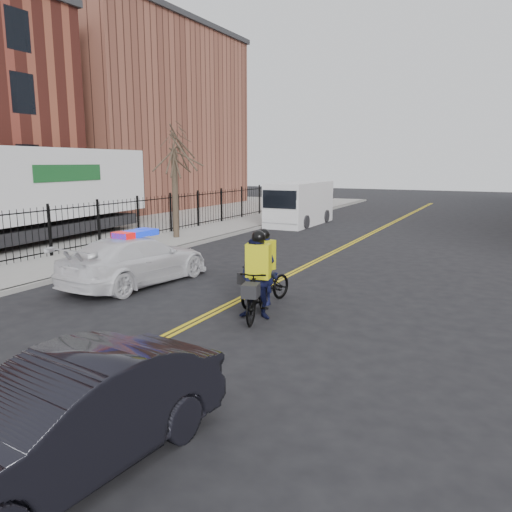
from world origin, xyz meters
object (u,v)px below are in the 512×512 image
object	(u,v)px
police_cruiser	(137,260)
cargo_van	(299,204)
dark_sedan	(64,420)
semi_trailer	(28,190)
cyclist_far	(258,285)
cyclist_near	(264,278)

from	to	relation	value
police_cruiser	cargo_van	world-z (taller)	cargo_van
police_cruiser	dark_sedan	bearing A→B (deg)	129.99
dark_sedan	semi_trailer	bearing A→B (deg)	147.98
semi_trailer	cyclist_far	xyz separation A→B (m)	(13.81, -5.03, -1.58)
cyclist_near	police_cruiser	bearing A→B (deg)	-172.55
dark_sedan	cyclist_near	world-z (taller)	cyclist_near
cargo_van	cyclist_far	xyz separation A→B (m)	(5.94, -17.07, -0.38)
police_cruiser	cyclist_near	size ratio (longest dim) A/B	2.47
cargo_van	dark_sedan	bearing A→B (deg)	-74.45
cyclist_near	cyclist_far	xyz separation A→B (m)	(0.44, -1.18, 0.14)
police_cruiser	cyclist_far	size ratio (longest dim) A/B	2.41
dark_sedan	cyclist_far	bearing A→B (deg)	102.15
dark_sedan	cargo_van	world-z (taller)	cargo_van
cyclist_near	cyclist_far	bearing A→B (deg)	-58.93
semi_trailer	cyclist_far	world-z (taller)	semi_trailer
semi_trailer	police_cruiser	bearing A→B (deg)	-27.21
cyclist_far	cyclist_near	bearing A→B (deg)	97.09
cargo_van	semi_trailer	distance (m)	14.43
dark_sedan	semi_trailer	xyz separation A→B (m)	(-14.48, 11.34, 1.70)
dark_sedan	cyclist_far	xyz separation A→B (m)	(-0.67, 6.31, 0.12)
cargo_van	cyclist_far	distance (m)	18.08
cyclist_near	cargo_van	bearing A→B (deg)	119.50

